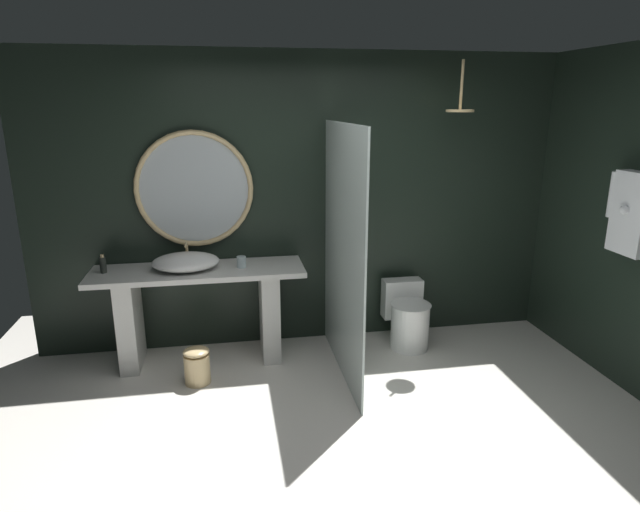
{
  "coord_description": "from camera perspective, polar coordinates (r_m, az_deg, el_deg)",
  "views": [
    {
      "loc": [
        -0.7,
        -2.83,
        2.16
      ],
      "look_at": [
        -0.06,
        0.79,
        1.11
      ],
      "focal_mm": 30.04,
      "sensor_mm": 36.0,
      "label": 1
    }
  ],
  "objects": [
    {
      "name": "hanging_bathrobe",
      "position": [
        4.51,
        30.41,
        4.29
      ],
      "size": [
        0.2,
        0.49,
        0.67
      ],
      "color": "#D6B77F"
    },
    {
      "name": "back_wall_panel",
      "position": [
        4.85,
        -1.62,
        5.76
      ],
      "size": [
        4.8,
        0.1,
        2.6
      ],
      "primitive_type": "cube",
      "color": "black",
      "rests_on": "ground_plane"
    },
    {
      "name": "vessel_sink",
      "position": [
        4.59,
        -14.1,
        -0.6
      ],
      "size": [
        0.55,
        0.45,
        0.19
      ],
      "color": "white",
      "rests_on": "vanity_counter"
    },
    {
      "name": "vanity_counter",
      "position": [
        4.69,
        -12.63,
        -5.1
      ],
      "size": [
        1.77,
        0.54,
        0.82
      ],
      "color": "silver",
      "rests_on": "ground_plane"
    },
    {
      "name": "tumbler_cup",
      "position": [
        4.56,
        -8.37,
        -0.63
      ],
      "size": [
        0.08,
        0.08,
        0.1
      ],
      "primitive_type": "cylinder",
      "color": "silver",
      "rests_on": "vanity_counter"
    },
    {
      "name": "toilet",
      "position": [
        5.0,
        9.3,
        -6.46
      ],
      "size": [
        0.37,
        0.53,
        0.57
      ],
      "color": "white",
      "rests_on": "ground_plane"
    },
    {
      "name": "waste_bin",
      "position": [
        4.46,
        -12.97,
        -11.27
      ],
      "size": [
        0.21,
        0.21,
        0.3
      ],
      "color": "#D6B77F",
      "rests_on": "ground_plane"
    },
    {
      "name": "shower_glass_panel",
      "position": [
        4.23,
        2.45,
        0.2
      ],
      "size": [
        0.02,
        1.4,
        2.02
      ],
      "primitive_type": "cube",
      "color": "silver",
      "rests_on": "ground_plane"
    },
    {
      "name": "soap_dispenser",
      "position": [
        4.71,
        -22.12,
        -0.85
      ],
      "size": [
        0.05,
        0.05,
        0.15
      ],
      "color": "#282D28",
      "rests_on": "vanity_counter"
    },
    {
      "name": "ground_plane",
      "position": [
        3.63,
        3.31,
        -20.64
      ],
      "size": [
        5.76,
        5.76,
        0.0
      ],
      "primitive_type": "plane",
      "color": "silver"
    },
    {
      "name": "side_wall_right",
      "position": [
        4.79,
        29.83,
        3.49
      ],
      "size": [
        0.1,
        2.47,
        2.6
      ],
      "primitive_type": "cube",
      "color": "black",
      "rests_on": "ground_plane"
    },
    {
      "name": "rain_shower_head",
      "position": [
        4.71,
        14.71,
        15.17
      ],
      "size": [
        0.23,
        0.23,
        0.41
      ],
      "color": "#D6B77F"
    },
    {
      "name": "round_wall_mirror",
      "position": [
        4.7,
        -13.22,
        6.92
      ],
      "size": [
        0.99,
        0.04,
        0.99
      ],
      "color": "#D6B77F"
    }
  ]
}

